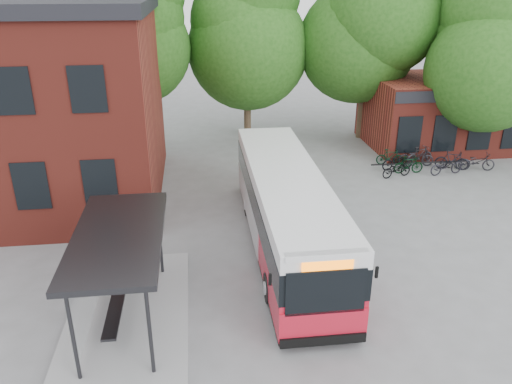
{
  "coord_description": "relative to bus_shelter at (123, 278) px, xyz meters",
  "views": [
    {
      "loc": [
        -2.26,
        -13.36,
        9.21
      ],
      "look_at": [
        -0.17,
        3.37,
        2.0
      ],
      "focal_mm": 35.0,
      "sensor_mm": 36.0,
      "label": 1
    }
  ],
  "objects": [
    {
      "name": "bicycle_5",
      "position": [
        14.09,
        11.66,
        -0.93
      ],
      "size": [
        1.78,
        1.0,
        1.03
      ],
      "primitive_type": "imported",
      "rotation": [
        0.0,
        0.0,
        1.89
      ],
      "color": "#2B2B2F",
      "rests_on": "ground"
    },
    {
      "name": "bike_rail",
      "position": [
        13.78,
        11.0,
        -1.26
      ],
      "size": [
        5.2,
        0.1,
        0.38
      ],
      "primitive_type": null,
      "color": "#29292C",
      "rests_on": "ground"
    },
    {
      "name": "bicycle_3",
      "position": [
        12.98,
        10.5,
        -0.99
      ],
      "size": [
        1.54,
        0.46,
        0.92
      ],
      "primitive_type": "imported",
      "rotation": [
        0.0,
        0.0,
        1.55
      ],
      "color": "black",
      "rests_on": "ground"
    },
    {
      "name": "shop_row",
      "position": [
        19.5,
        15.0,
        0.55
      ],
      "size": [
        14.0,
        6.2,
        4.0
      ],
      "primitive_type": null,
      "color": "maroon",
      "rests_on": "ground"
    },
    {
      "name": "bicycle_1",
      "position": [
        12.52,
        11.85,
        -1.01
      ],
      "size": [
        1.52,
        0.65,
        0.88
      ],
      "primitive_type": "imported",
      "rotation": [
        0.0,
        0.0,
        1.4
      ],
      "color": "black",
      "rests_on": "ground"
    },
    {
      "name": "bicycle_2",
      "position": [
        12.64,
        11.1,
        -0.99
      ],
      "size": [
        1.84,
        0.87,
        0.93
      ],
      "primitive_type": "imported",
      "rotation": [
        0.0,
        0.0,
        1.72
      ],
      "color": "black",
      "rests_on": "ground"
    },
    {
      "name": "tree_0",
      "position": [
        -1.5,
        17.0,
        4.05
      ],
      "size": [
        7.92,
        7.92,
        11.0
      ],
      "primitive_type": null,
      "color": "#1F4D14",
      "rests_on": "ground"
    },
    {
      "name": "bicycle_extra_0",
      "position": [
        16.67,
        10.47,
        -0.97
      ],
      "size": [
        1.93,
        0.99,
        0.97
      ],
      "primitive_type": "imported",
      "rotation": [
        0.0,
        0.0,
        1.37
      ],
      "color": "black",
      "rests_on": "ground"
    },
    {
      "name": "tree_3",
      "position": [
        17.5,
        13.0,
        3.19
      ],
      "size": [
        7.04,
        7.04,
        9.28
      ],
      "primitive_type": null,
      "color": "#1F4D14",
      "rests_on": "ground"
    },
    {
      "name": "bicycle_0",
      "position": [
        12.17,
        10.05,
        -1.02
      ],
      "size": [
        1.74,
        0.99,
        0.87
      ],
      "primitive_type": "imported",
      "rotation": [
        0.0,
        0.0,
        1.83
      ],
      "color": "black",
      "rests_on": "ground"
    },
    {
      "name": "bus_shelter",
      "position": [
        0.0,
        0.0,
        0.0
      ],
      "size": [
        3.6,
        7.0,
        2.9
      ],
      "primitive_type": null,
      "color": "#29292C",
      "rests_on": "ground"
    },
    {
      "name": "tree_1",
      "position": [
        5.5,
        18.0,
        3.75
      ],
      "size": [
        7.92,
        7.92,
        10.4
      ],
      "primitive_type": null,
      "color": "#1F4D14",
      "rests_on": "ground"
    },
    {
      "name": "bicycle_7",
      "position": [
        15.46,
        10.77,
        -0.94
      ],
      "size": [
        1.75,
        1.11,
        1.02
      ],
      "primitive_type": "imported",
      "rotation": [
        0.0,
        0.0,
        1.16
      ],
      "color": "black",
      "rests_on": "ground"
    },
    {
      "name": "ground",
      "position": [
        4.5,
        1.0,
        -1.45
      ],
      "size": [
        100.0,
        100.0,
        0.0
      ],
      "primitive_type": "plane",
      "color": "slate"
    },
    {
      "name": "tree_2",
      "position": [
        12.5,
        17.0,
        4.05
      ],
      "size": [
        7.92,
        7.92,
        11.0
      ],
      "primitive_type": null,
      "color": "#1F4D14",
      "rests_on": "ground"
    },
    {
      "name": "city_bus",
      "position": [
        5.35,
        3.75,
        0.03
      ],
      "size": [
        2.51,
        11.65,
        2.96
      ],
      "primitive_type": null,
      "rotation": [
        0.0,
        0.0,
        -0.0
      ],
      "color": "red",
      "rests_on": "ground"
    },
    {
      "name": "bicycle_4",
      "position": [
        13.85,
        11.55,
        -0.97
      ],
      "size": [
        1.92,
        1.0,
        0.96
      ],
      "primitive_type": "imported",
      "rotation": [
        0.0,
        0.0,
        1.36
      ],
      "color": "#232228",
      "rests_on": "ground"
    },
    {
      "name": "bicycle_6",
      "position": [
        14.83,
        10.09,
        -0.97
      ],
      "size": [
        1.92,
        0.95,
        0.97
      ],
      "primitive_type": "imported",
      "rotation": [
        0.0,
        0.0,
        1.74
      ],
      "color": "black",
      "rests_on": "ground"
    }
  ]
}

